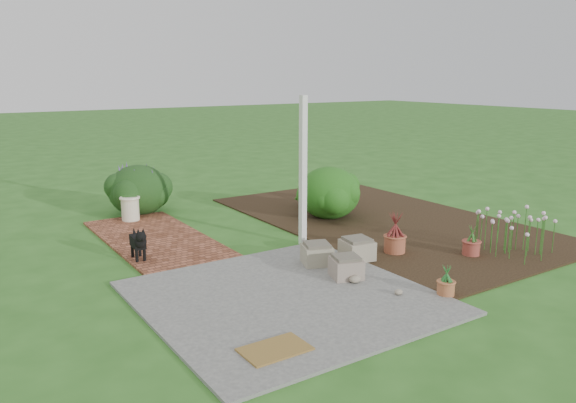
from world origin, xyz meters
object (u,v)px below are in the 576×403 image
stone_trough_near (346,268)px  black_dog (138,241)px  cream_ceramic_urn (130,209)px  evergreen_shrub (329,191)px

stone_trough_near → black_dog: 3.20m
black_dog → stone_trough_near: bearing=-42.6°
black_dog → cream_ceramic_urn: black_dog is taller
black_dog → evergreen_shrub: bearing=12.4°
black_dog → cream_ceramic_urn: bearing=79.4°
stone_trough_near → cream_ceramic_urn: cream_ceramic_urn is taller
stone_trough_near → black_dog: size_ratio=0.71×
stone_trough_near → black_dog: bearing=132.9°
cream_ceramic_urn → evergreen_shrub: bearing=-28.9°
black_dog → evergreen_shrub: 4.13m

